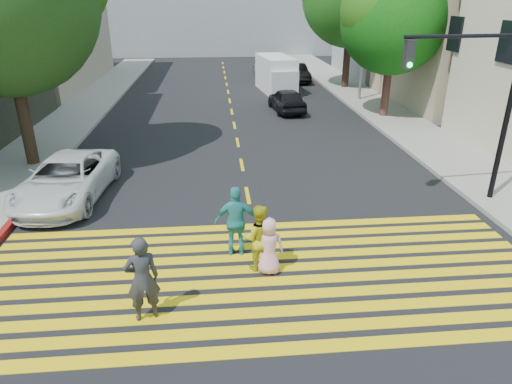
{
  "coord_description": "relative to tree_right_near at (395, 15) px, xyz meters",
  "views": [
    {
      "loc": [
        -1.0,
        -7.77,
        6.03
      ],
      "look_at": [
        0.0,
        3.0,
        1.4
      ],
      "focal_mm": 32.0,
      "sensor_mm": 36.0,
      "label": 1
    }
  ],
  "objects": [
    {
      "name": "ground",
      "position": [
        -8.19,
        -15.87,
        -5.21
      ],
      "size": [
        120.0,
        120.0,
        0.0
      ],
      "primitive_type": "plane",
      "color": "black"
    },
    {
      "name": "sidewalk_left",
      "position": [
        -16.69,
        6.13,
        -5.14
      ],
      "size": [
        3.0,
        40.0,
        0.15
      ],
      "primitive_type": "cube",
      "color": "gray",
      "rests_on": "ground"
    },
    {
      "name": "sidewalk_right",
      "position": [
        0.31,
        -0.87,
        -5.14
      ],
      "size": [
        3.0,
        60.0,
        0.15
      ],
      "primitive_type": "cube",
      "color": "gray",
      "rests_on": "ground"
    },
    {
      "name": "curb_red",
      "position": [
        -15.09,
        -9.87,
        -5.13
      ],
      "size": [
        0.2,
        8.0,
        0.16
      ],
      "primitive_type": "cube",
      "color": "maroon",
      "rests_on": "ground"
    },
    {
      "name": "crosswalk",
      "position": [
        -8.19,
        -14.59,
        -5.21
      ],
      "size": [
        13.4,
        5.3,
        0.01
      ],
      "color": "yellow",
      "rests_on": "ground"
    },
    {
      "name": "lane_line",
      "position": [
        -8.19,
        6.63,
        -5.21
      ],
      "size": [
        0.12,
        34.4,
        0.01
      ],
      "color": "yellow",
      "rests_on": "ground"
    },
    {
      "name": "building_right_tan",
      "position": [
        6.81,
        3.13,
        -0.21
      ],
      "size": [
        10.0,
        10.0,
        10.0
      ],
      "primitive_type": "cube",
      "color": "tan",
      "rests_on": "ground"
    },
    {
      "name": "building_right_grey",
      "position": [
        6.81,
        14.13,
        -0.21
      ],
      "size": [
        10.0,
        10.0,
        10.0
      ],
      "primitive_type": "cube",
      "color": "gray",
      "rests_on": "ground"
    },
    {
      "name": "tree_right_near",
      "position": [
        0.0,
        0.0,
        0.0
      ],
      "size": [
        5.88,
        5.39,
        7.71
      ],
      "rotation": [
        0.0,
        0.0,
        0.02
      ],
      "color": "#381F19",
      "rests_on": "ground"
    },
    {
      "name": "pedestrian_man",
      "position": [
        -10.72,
        -15.9,
        -4.28
      ],
      "size": [
        0.78,
        0.62,
        1.86
      ],
      "primitive_type": "imported",
      "rotation": [
        0.0,
        0.0,
        3.44
      ],
      "color": "#313034",
      "rests_on": "ground"
    },
    {
      "name": "pedestrian_woman",
      "position": [
        -8.26,
        -14.26,
        -4.38
      ],
      "size": [
        0.84,
        0.67,
        1.66
      ],
      "primitive_type": "imported",
      "rotation": [
        0.0,
        0.0,
        3.09
      ],
      "color": "gold",
      "rests_on": "ground"
    },
    {
      "name": "pedestrian_child",
      "position": [
        -8.03,
        -14.46,
        -4.51
      ],
      "size": [
        0.73,
        0.52,
        1.41
      ],
      "primitive_type": "imported",
      "rotation": [
        0.0,
        0.0,
        3.04
      ],
      "color": "#EEA6BD",
      "rests_on": "ground"
    },
    {
      "name": "pedestrian_extra",
      "position": [
        -8.74,
        -13.55,
        -4.3
      ],
      "size": [
        1.1,
        0.51,
        1.84
      ],
      "primitive_type": "imported",
      "rotation": [
        0.0,
        0.0,
        3.08
      ],
      "color": "teal",
      "rests_on": "ground"
    },
    {
      "name": "white_sedan",
      "position": [
        -13.97,
        -9.6,
        -4.53
      ],
      "size": [
        2.68,
        5.11,
        1.37
      ],
      "primitive_type": "imported",
      "rotation": [
        0.0,
        0.0,
        -0.08
      ],
      "color": "silver",
      "rests_on": "ground"
    },
    {
      "name": "dark_car_near",
      "position": [
        -5.06,
        1.92,
        -4.55
      ],
      "size": [
        1.9,
        4.02,
        1.33
      ],
      "primitive_type": "imported",
      "rotation": [
        0.0,
        0.0,
        3.23
      ],
      "color": "black",
      "rests_on": "ground"
    },
    {
      "name": "silver_car",
      "position": [
        -4.57,
        15.1,
        -4.56
      ],
      "size": [
        2.51,
        4.71,
        1.3
      ],
      "primitive_type": "imported",
      "rotation": [
        0.0,
        0.0,
        3.3
      ],
      "color": "#9CA0AD",
      "rests_on": "ground"
    },
    {
      "name": "dark_car_parked",
      "position": [
        -2.8,
        11.67,
        -4.54
      ],
      "size": [
        1.67,
        4.16,
        1.34
      ],
      "primitive_type": "imported",
      "rotation": [
        0.0,
        0.0,
        0.06
      ],
      "color": "black",
      "rests_on": "ground"
    },
    {
      "name": "white_van",
      "position": [
        -4.86,
        7.87,
        -4.1
      ],
      "size": [
        2.4,
        5.15,
        2.34
      ],
      "rotation": [
        0.0,
        0.0,
        0.12
      ],
      "color": "white",
      "rests_on": "ground"
    },
    {
      "name": "traffic_signal",
      "position": [
        -1.5,
        -11.13,
        -1.7
      ],
      "size": [
        3.69,
        0.62,
        5.42
      ],
      "rotation": [
        0.0,
        0.0,
        0.1
      ],
      "color": "black",
      "rests_on": "ground"
    },
    {
      "name": "street_lamp",
      "position": [
        -0.29,
        4.24,
        0.25
      ],
      "size": [
        2.15,
        0.52,
        9.52
      ],
      "rotation": [
        0.0,
        0.0,
        0.15
      ],
      "color": "gray",
      "rests_on": "ground"
    }
  ]
}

